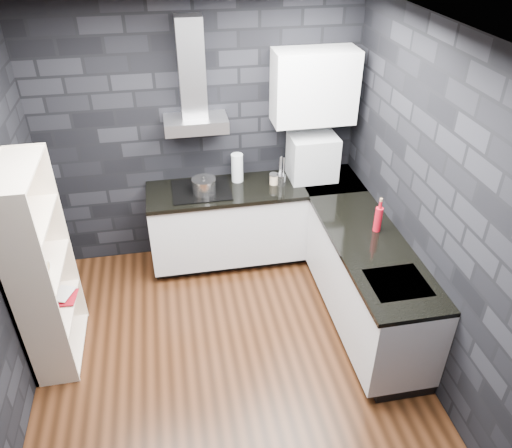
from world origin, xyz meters
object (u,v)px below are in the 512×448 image
object	(u,v)px
appliance_garage	(312,158)
bookshelf	(41,269)
pot	(204,186)
red_bottle	(378,219)
storage_jar	(274,180)
fruit_bowl	(39,270)
glass_vase	(237,168)
utensil_crock	(281,180)

from	to	relation	value
appliance_garage	bookshelf	xyz separation A→B (m)	(-2.53, -1.10, -0.22)
pot	red_bottle	distance (m)	1.71
pot	appliance_garage	world-z (taller)	appliance_garage
storage_jar	fruit_bowl	distance (m)	2.38
pot	bookshelf	distance (m)	1.70
storage_jar	red_bottle	distance (m)	1.23
appliance_garage	fruit_bowl	xyz separation A→B (m)	(-2.53, -1.16, -0.19)
glass_vase	utensil_crock	distance (m)	0.47
storage_jar	red_bottle	world-z (taller)	red_bottle
pot	appliance_garage	xyz separation A→B (m)	(1.14, 0.13, 0.15)
bookshelf	pot	bearing A→B (deg)	29.00
glass_vase	storage_jar	size ratio (longest dim) A/B	2.93
appliance_garage	red_bottle	bearing A→B (deg)	-75.19
glass_vase	appliance_garage	distance (m)	0.78
utensil_crock	bookshelf	xyz separation A→B (m)	(-2.18, -0.99, -0.06)
utensil_crock	storage_jar	bearing A→B (deg)	149.94
pot	storage_jar	bearing A→B (deg)	4.91
appliance_garage	fruit_bowl	distance (m)	2.79
utensil_crock	red_bottle	world-z (taller)	red_bottle
bookshelf	fruit_bowl	xyz separation A→B (m)	(0.00, -0.06, 0.04)
utensil_crock	fruit_bowl	world-z (taller)	utensil_crock
utensil_crock	red_bottle	bearing A→B (deg)	-55.99
pot	utensil_crock	world-z (taller)	pot
pot	red_bottle	xyz separation A→B (m)	(1.43, -0.94, 0.04)
utensil_crock	bookshelf	world-z (taller)	bookshelf
bookshelf	fruit_bowl	size ratio (longest dim) A/B	9.42
storage_jar	glass_vase	bearing A→B (deg)	158.38
bookshelf	utensil_crock	bearing A→B (deg)	18.65
fruit_bowl	bookshelf	bearing A→B (deg)	90.00
utensil_crock	fruit_bowl	size ratio (longest dim) A/B	0.62
fruit_bowl	pot	bearing A→B (deg)	36.44
glass_vase	appliance_garage	size ratio (longest dim) A/B	0.62
storage_jar	utensil_crock	world-z (taller)	utensil_crock
glass_vase	bookshelf	xyz separation A→B (m)	(-1.76, -1.17, -0.15)
utensil_crock	appliance_garage	world-z (taller)	appliance_garage
pot	glass_vase	bearing A→B (deg)	28.88
glass_vase	red_bottle	size ratio (longest dim) A/B	1.29
storage_jar	bookshelf	world-z (taller)	bookshelf
bookshelf	appliance_garage	bearing A→B (deg)	17.72
appliance_garage	utensil_crock	bearing A→B (deg)	-163.12
fruit_bowl	glass_vase	bearing A→B (deg)	34.98
pot	glass_vase	world-z (taller)	glass_vase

